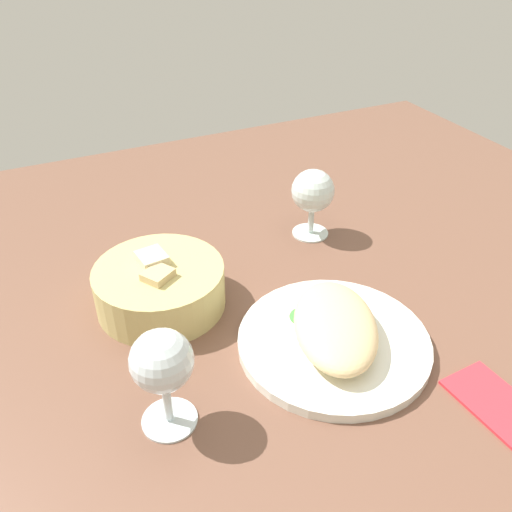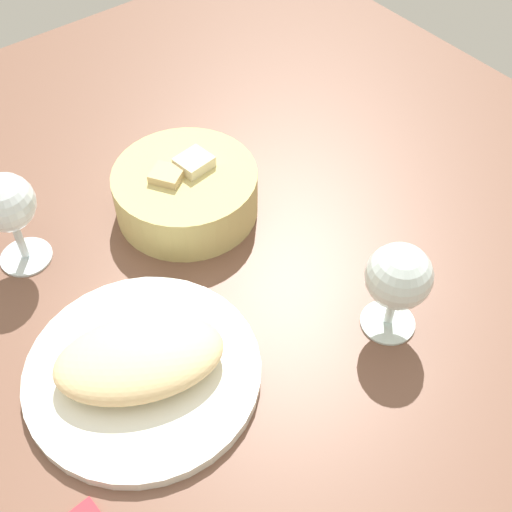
{
  "view_description": "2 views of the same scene",
  "coord_description": "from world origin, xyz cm",
  "px_view_note": "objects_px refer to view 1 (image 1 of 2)",
  "views": [
    {
      "loc": [
        -48.05,
        32.43,
        50.13
      ],
      "look_at": [
        11.94,
        4.19,
        4.58
      ],
      "focal_mm": 37.98,
      "sensor_mm": 36.0,
      "label": 1
    },
    {
      "loc": [
        -19.29,
        -36.31,
        63.25
      ],
      "look_at": [
        11.94,
        3.53,
        5.09
      ],
      "focal_mm": 47.73,
      "sensor_mm": 36.0,
      "label": 2
    }
  ],
  "objects_px": {
    "plate": "(334,342)",
    "wine_glass_near": "(313,194)",
    "wine_glass_far": "(162,366)",
    "bread_basket": "(160,286)",
    "folded_napkin": "(495,401)"
  },
  "relations": [
    {
      "from": "plate",
      "to": "bread_basket",
      "type": "height_order",
      "value": "bread_basket"
    },
    {
      "from": "plate",
      "to": "bread_basket",
      "type": "xyz_separation_m",
      "value": [
        0.18,
        0.18,
        0.03
      ]
    },
    {
      "from": "bread_basket",
      "to": "folded_napkin",
      "type": "bearing_deg",
      "value": -138.89
    },
    {
      "from": "plate",
      "to": "folded_napkin",
      "type": "relative_size",
      "value": 2.29
    },
    {
      "from": "bread_basket",
      "to": "folded_napkin",
      "type": "distance_m",
      "value": 0.45
    },
    {
      "from": "plate",
      "to": "wine_glass_near",
      "type": "xyz_separation_m",
      "value": [
        0.25,
        -0.11,
        0.07
      ]
    },
    {
      "from": "plate",
      "to": "wine_glass_near",
      "type": "height_order",
      "value": "wine_glass_near"
    },
    {
      "from": "wine_glass_near",
      "to": "wine_glass_far",
      "type": "distance_m",
      "value": 0.44
    },
    {
      "from": "wine_glass_far",
      "to": "folded_napkin",
      "type": "bearing_deg",
      "value": -111.46
    },
    {
      "from": "plate",
      "to": "wine_glass_far",
      "type": "height_order",
      "value": "wine_glass_far"
    },
    {
      "from": "plate",
      "to": "folded_napkin",
      "type": "height_order",
      "value": "plate"
    },
    {
      "from": "bread_basket",
      "to": "wine_glass_far",
      "type": "xyz_separation_m",
      "value": [
        -0.2,
        0.05,
        0.06
      ]
    },
    {
      "from": "plate",
      "to": "wine_glass_far",
      "type": "distance_m",
      "value": 0.25
    },
    {
      "from": "wine_glass_far",
      "to": "plate",
      "type": "bearing_deg",
      "value": -83.98
    },
    {
      "from": "bread_basket",
      "to": "folded_napkin",
      "type": "relative_size",
      "value": 1.67
    }
  ]
}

